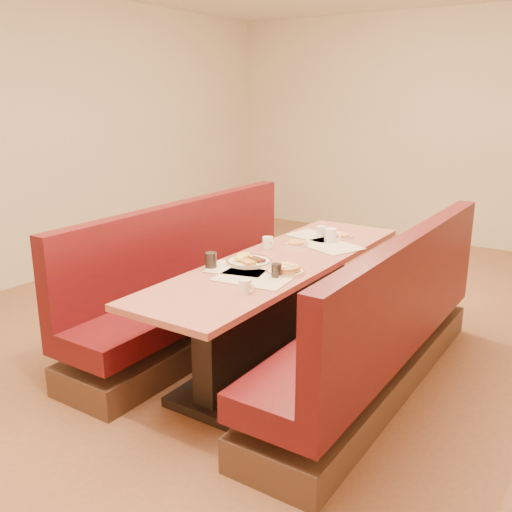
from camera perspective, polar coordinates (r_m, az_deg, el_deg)
The scene contains 19 objects.
ground at distance 4.15m, azimuth 2.38°, elevation -10.33°, with size 8.00×8.00×0.00m, color #9E6647.
room_envelope at distance 3.72m, azimuth 2.75°, elevation 17.37°, with size 6.04×8.04×2.82m.
diner_table at distance 4.00m, azimuth 2.45°, elevation -5.53°, with size 0.70×2.50×0.75m.
booth_left at distance 4.40m, azimuth -5.75°, elevation -3.71°, with size 0.55×2.50×1.05m.
booth_right at distance 3.71m, azimuth 12.25°, elevation -7.91°, with size 0.55×2.50×1.05m.
placemat_near_left at distance 3.67m, azimuth -1.82°, elevation -1.26°, with size 0.38×0.28×0.00m, color beige.
placemat_near_right at distance 3.49m, azimuth -0.18°, elevation -2.15°, with size 0.45×0.34×0.00m, color beige.
placemat_far_left at distance 4.52m, azimuth 5.82°, elevation 2.04°, with size 0.38×0.28×0.00m, color beige.
placemat_far_right at distance 4.24m, azimuth 7.39°, elevation 1.04°, with size 0.44×0.33×0.00m, color beige.
pancake_plate at distance 3.59m, azimuth 3.00°, elevation -1.41°, with size 0.25×0.25×0.06m.
eggs_plate at distance 3.78m, azimuth -0.78°, elevation -0.47°, with size 0.31×0.31×0.06m.
extra_plate_mid at distance 4.52m, azimuth 8.55°, elevation 2.03°, with size 0.18×0.18×0.04m.
extra_plate_far at distance 4.24m, azimuth 4.00°, elevation 1.24°, with size 0.19×0.19×0.04m.
coffee_mug_a at distance 3.23m, azimuth -1.04°, elevation -3.03°, with size 0.11×0.08×0.08m.
coffee_mug_b at distance 4.14m, azimuth 1.21°, elevation 1.37°, with size 0.11×0.08×0.08m.
coffee_mug_c at distance 4.36m, azimuth 7.50°, elevation 2.10°, with size 0.13×0.09×0.10m.
coffee_mug_d at distance 4.51m, azimuth 6.59°, elevation 2.48°, with size 0.11×0.08×0.08m.
soda_tumbler_near at distance 3.69m, azimuth -4.54°, elevation -0.43°, with size 0.08×0.08×0.10m.
soda_tumbler_mid at distance 3.50m, azimuth 2.05°, elevation -1.48°, with size 0.06×0.06×0.09m.
Camera 1 is at (1.91, -3.19, 1.85)m, focal length 40.00 mm.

